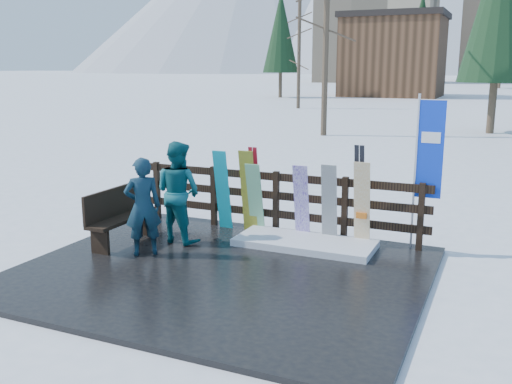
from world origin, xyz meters
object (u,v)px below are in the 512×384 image
at_px(snowboard_2, 248,192).
at_px(snowboard_4, 329,204).
at_px(person_front, 143,207).
at_px(rental_flag, 427,155).
at_px(bench, 118,215).
at_px(snowboard_1, 255,198).
at_px(snowboard_3, 301,202).
at_px(person_back, 178,192).
at_px(snowboard_5, 362,205).
at_px(snowboard_0, 223,190).

relative_size(snowboard_2, snowboard_4, 1.12).
bearing_deg(person_front, rental_flag, 166.43).
xyz_separation_m(bench, snowboard_1, (1.92, 1.52, 0.15)).
xyz_separation_m(snowboard_3, snowboard_4, (0.51, -0.00, 0.02)).
relative_size(snowboard_4, person_back, 0.79).
bearing_deg(bench, snowboard_3, 28.38).
relative_size(bench, snowboard_1, 1.11).
relative_size(snowboard_3, person_front, 0.85).
xyz_separation_m(snowboard_5, person_back, (-3.01, -0.98, 0.15)).
xyz_separation_m(snowboard_4, rental_flag, (1.54, 0.27, 0.91)).
bearing_deg(rental_flag, person_back, -162.61).
bearing_deg(snowboard_4, rental_flag, 9.92).
relative_size(snowboard_3, rental_flag, 0.53).
xyz_separation_m(bench, rental_flag, (4.87, 1.79, 1.09)).
distance_m(rental_flag, person_front, 4.70).
xyz_separation_m(snowboard_0, rental_flag, (3.62, 0.27, 0.85)).
bearing_deg(person_back, snowboard_1, -126.23).
distance_m(snowboard_3, snowboard_4, 0.51).
height_order(snowboard_5, person_back, person_back).
bearing_deg(person_back, snowboard_3, -142.78).
relative_size(bench, snowboard_2, 0.96).
bearing_deg(snowboard_5, snowboard_2, 180.00).
bearing_deg(snowboard_2, bench, -139.55).
distance_m(snowboard_0, person_front, 1.91).
xyz_separation_m(snowboard_3, rental_flag, (2.05, 0.27, 0.93)).
relative_size(snowboard_0, person_front, 0.95).
distance_m(snowboard_3, person_back, 2.17).
bearing_deg(snowboard_4, snowboard_3, 180.00).
distance_m(bench, snowboard_5, 4.19).
bearing_deg(snowboard_2, snowboard_4, -0.00).
height_order(snowboard_4, person_front, person_front).
bearing_deg(snowboard_1, snowboard_0, -180.00).
xyz_separation_m(snowboard_3, snowboard_5, (1.08, -0.00, 0.06)).
bearing_deg(snowboard_2, snowboard_1, -0.00).
relative_size(snowboard_2, snowboard_5, 1.05).
bearing_deg(snowboard_4, bench, -155.41).
bearing_deg(bench, snowboard_4, 24.59).
height_order(snowboard_1, person_front, person_front).
height_order(snowboard_4, rental_flag, rental_flag).
bearing_deg(snowboard_0, person_back, -110.48).
xyz_separation_m(snowboard_0, snowboard_1, (0.67, 0.00, -0.10)).
height_order(snowboard_2, rental_flag, rental_flag).
distance_m(snowboard_5, rental_flag, 1.33).
bearing_deg(snowboard_1, snowboard_2, 180.00).
bearing_deg(snowboard_1, person_front, -122.37).
height_order(bench, snowboard_0, snowboard_0).
distance_m(snowboard_0, rental_flag, 3.73).
height_order(snowboard_0, snowboard_1, snowboard_0).
distance_m(snowboard_4, person_back, 2.64).
height_order(snowboard_5, person_front, person_front).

